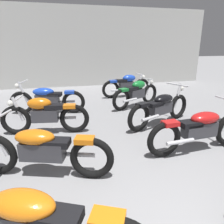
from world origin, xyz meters
TOP-DOWN VIEW (x-y plane):
  - back_wall at (0.00, 9.60)m, footprint 12.76×0.24m
  - motorcycle_left_row_0 at (-1.40, 0.82)m, footprint 2.00×1.11m
  - motorcycle_left_row_1 at (-1.41, 2.26)m, footprint 2.09×0.93m
  - motorcycle_left_row_2 at (-1.44, 3.97)m, footprint 1.96×0.53m
  - motorcycle_left_row_3 at (-1.44, 5.49)m, footprint 2.15×0.72m
  - motorcycle_right_row_1 at (1.43, 2.38)m, footprint 2.17×0.68m
  - motorcycle_right_row_2 at (1.36, 3.84)m, footprint 2.04×1.04m
  - motorcycle_right_row_3 at (1.34, 5.49)m, footprint 1.83×0.93m
  - motorcycle_right_row_4 at (1.46, 6.87)m, footprint 1.97×0.52m

SIDE VIEW (x-z plane):
  - motorcycle_left_row_0 at x=-1.40m, z-range -0.04..0.94m
  - motorcycle_left_row_1 at x=-1.41m, z-range -0.04..0.94m
  - motorcycle_left_row_3 at x=-1.44m, z-range -0.04..0.94m
  - motorcycle_right_row_1 at x=1.43m, z-range -0.04..0.94m
  - motorcycle_right_row_2 at x=1.36m, z-range -0.04..0.94m
  - motorcycle_left_row_2 at x=-1.44m, z-range 0.02..0.90m
  - motorcycle_right_row_3 at x=1.34m, z-range 0.02..0.90m
  - motorcycle_right_row_4 at x=1.46m, z-range 0.02..0.90m
  - back_wall at x=0.00m, z-range 0.00..3.60m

